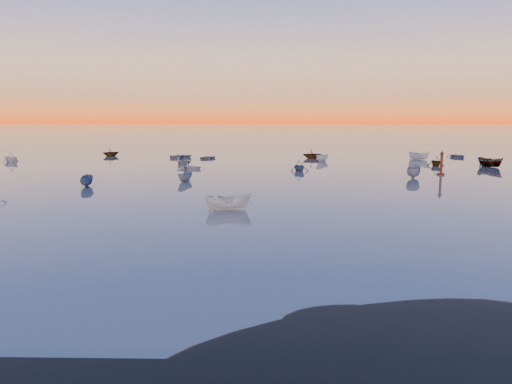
{
  "coord_description": "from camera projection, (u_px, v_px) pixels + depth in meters",
  "views": [
    {
      "loc": [
        -1.15,
        -18.69,
        8.22
      ],
      "look_at": [
        -2.19,
        28.0,
        0.94
      ],
      "focal_mm": 35.0,
      "sensor_mm": 36.0,
      "label": 1
    }
  ],
  "objects": [
    {
      "name": "ground",
      "position": [
        272.0,
        149.0,
        118.48
      ],
      "size": [
        600.0,
        600.0,
        0.0
      ],
      "primitive_type": "plane",
      "color": "#6B6059",
      "rests_on": "ground"
    },
    {
      "name": "mud_lobes",
      "position": [
        297.0,
        336.0,
        18.71
      ],
      "size": [
        140.0,
        6.0,
        0.07
      ],
      "primitive_type": null,
      "color": "black",
      "rests_on": "ground"
    },
    {
      "name": "moored_fleet",
      "position": [
        275.0,
        172.0,
        72.06
      ],
      "size": [
        124.0,
        58.0,
        1.2
      ],
      "primitive_type": null,
      "color": "white",
      "rests_on": "ground"
    },
    {
      "name": "boat_near_center",
      "position": [
        229.0,
        210.0,
        43.51
      ],
      "size": [
        2.47,
        4.29,
        1.4
      ],
      "primitive_type": "imported",
      "rotation": [
        0.0,
        0.0,
        1.77
      ],
      "color": "white",
      "rests_on": "ground"
    },
    {
      "name": "channel_marker",
      "position": [
        441.0,
        165.0,
        68.39
      ],
      "size": [
        0.97,
        0.97,
        3.46
      ],
      "color": "#46190F",
      "rests_on": "ground"
    }
  ]
}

